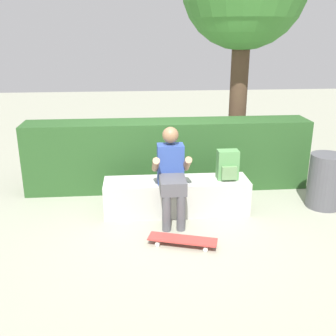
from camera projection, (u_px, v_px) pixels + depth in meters
ground_plane at (178, 220)px, 5.25m from camera, size 24.00×24.00×0.00m
bench_main at (176, 196)px, 5.42m from camera, size 1.95×0.49×0.47m
person_skater at (171, 172)px, 5.06m from camera, size 0.49×0.62×1.22m
skateboard_near_person at (182, 240)px, 4.60m from camera, size 0.82×0.43×0.09m
backpack_on_bench at (228, 165)px, 5.33m from camera, size 0.28×0.23×0.40m
hedge_row at (168, 155)px, 6.21m from camera, size 4.35×0.56×1.07m
trash_bin at (326, 181)px, 5.54m from camera, size 0.48×0.48×0.77m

